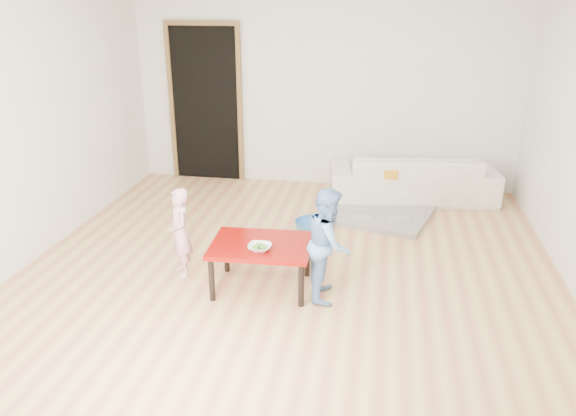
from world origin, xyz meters
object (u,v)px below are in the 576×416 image
(sofa, at_px, (412,177))
(child_pink, at_px, (180,233))
(child_blue, at_px, (329,244))
(basin, at_px, (312,226))
(bowl, at_px, (260,248))
(red_table, at_px, (261,266))

(sofa, height_order, child_pink, child_pink)
(sofa, relative_size, child_pink, 2.43)
(child_blue, height_order, basin, child_blue)
(basin, bearing_deg, child_blue, -76.93)
(child_pink, height_order, child_blue, child_blue)
(basin, bearing_deg, child_pink, -131.04)
(sofa, height_order, basin, sofa)
(bowl, relative_size, child_blue, 0.20)
(sofa, bearing_deg, child_pink, 40.89)
(child_pink, bearing_deg, sofa, 106.07)
(bowl, relative_size, child_pink, 0.23)
(child_blue, xyz_separation_m, basin, (-0.31, 1.36, -0.43))
(sofa, relative_size, child_blue, 2.08)
(bowl, bearing_deg, child_blue, 10.28)
(sofa, relative_size, red_table, 2.37)
(red_table, height_order, basin, red_table)
(child_blue, bearing_deg, bowl, 97.59)
(bowl, height_order, basin, bowl)
(red_table, distance_m, bowl, 0.27)
(sofa, distance_m, red_table, 2.90)
(sofa, xyz_separation_m, bowl, (-1.35, -2.69, 0.16))
(red_table, distance_m, basin, 1.36)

